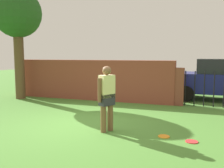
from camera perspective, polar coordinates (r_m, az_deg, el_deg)
ground_plane at (r=6.97m, az=-6.22°, el=-9.11°), size 40.00×40.00×0.00m
brick_wall at (r=10.68m, az=-5.21°, el=0.97°), size 7.11×0.50×1.67m
tree at (r=11.57m, az=-20.70°, el=14.21°), size 2.02×2.02×4.62m
person at (r=6.14m, az=-1.18°, el=-2.65°), size 0.37×0.48×1.62m
fence_gate at (r=9.75m, az=21.18°, el=-0.80°), size 2.64×0.44×1.40m
car at (r=11.34m, az=23.74°, el=0.91°), size 4.24×2.00×1.72m
frisbee_red at (r=5.87m, az=17.64°, el=-12.34°), size 0.27×0.27×0.02m
frisbee_orange at (r=6.06m, az=11.69°, el=-11.57°), size 0.27×0.27×0.02m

